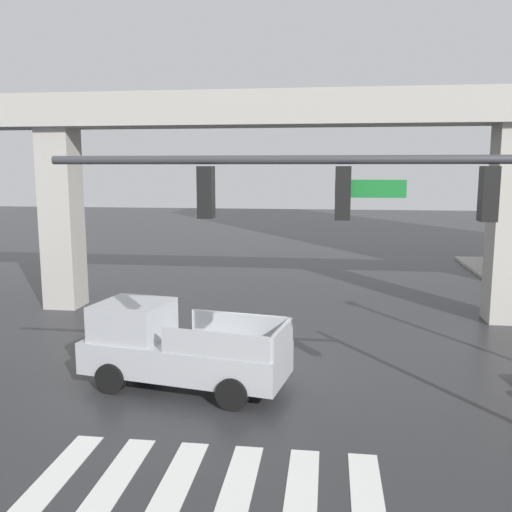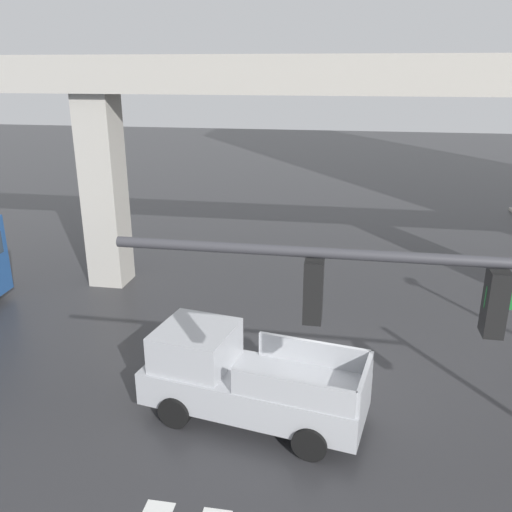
% 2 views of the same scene
% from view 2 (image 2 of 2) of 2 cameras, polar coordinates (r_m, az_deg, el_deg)
% --- Properties ---
extents(ground_plane, '(120.00, 120.00, 0.00)m').
position_cam_2_polar(ground_plane, '(14.48, 6.95, -13.27)').
color(ground_plane, '#2D2D30').
extents(elevated_overpass, '(59.87, 1.90, 8.17)m').
position_cam_2_polar(elevated_overpass, '(18.00, 8.97, 16.57)').
color(elevated_overpass, '#ADA89E').
rests_on(elevated_overpass, ground).
extents(pickup_truck, '(5.36, 2.77, 2.08)m').
position_cam_2_polar(pickup_truck, '(12.73, -1.52, -12.86)').
color(pickup_truck, '#A8AAAF').
rests_on(pickup_truck, ground).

